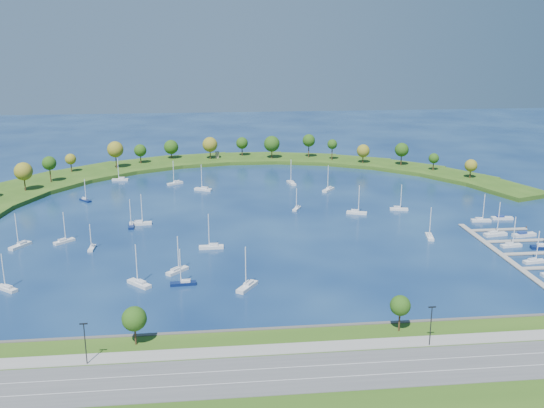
{
  "coord_description": "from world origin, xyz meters",
  "views": [
    {
      "loc": [
        -21.55,
        -241.35,
        73.68
      ],
      "look_at": [
        5.0,
        5.0,
        4.0
      ],
      "focal_mm": 40.21,
      "sensor_mm": 36.0,
      "label": 1
    }
  ],
  "objects": [
    {
      "name": "ground",
      "position": [
        0.0,
        0.0,
        0.0
      ],
      "size": [
        700.0,
        700.0,
        0.0
      ],
      "primitive_type": "plane",
      "color": "#081B48",
      "rests_on": "ground"
    },
    {
      "name": "south_shoreline",
      "position": [
        0.03,
        -122.88,
        1.0
      ],
      "size": [
        420.0,
        43.1,
        11.6
      ],
      "color": "#294C14",
      "rests_on": "ground"
    },
    {
      "name": "breakwater",
      "position": [
        -46.33,
        48.72,
        0.99
      ],
      "size": [
        286.74,
        247.64,
        2.0
      ],
      "color": "#294C14",
      "rests_on": "ground"
    },
    {
      "name": "breakwater_trees",
      "position": [
        -17.45,
        91.36,
        10.64
      ],
      "size": [
        240.59,
        95.59,
        14.93
      ],
      "color": "#382314",
      "rests_on": "breakwater"
    },
    {
      "name": "harbor_tower",
      "position": [
        -15.8,
        115.89,
        4.01
      ],
      "size": [
        2.6,
        2.6,
        3.92
      ],
      "color": "gray",
      "rests_on": "breakwater"
    },
    {
      "name": "dock_system",
      "position": [
        85.3,
        -61.0,
        0.35
      ],
      "size": [
        24.28,
        82.0,
        1.6
      ],
      "color": "gray",
      "rests_on": "ground"
    },
    {
      "name": "moored_boat_0",
      "position": [
        -63.18,
        -32.89,
        0.84
      ],
      "size": [
        1.99,
        6.48,
        9.46
      ],
      "rotation": [
        0.0,
        0.0,
        4.68
      ],
      "color": "silver",
      "rests_on": "ground"
    },
    {
      "name": "moored_boat_1",
      "position": [
        16.27,
        9.26,
        0.85
      ],
      "size": [
        4.6,
        6.72,
        9.69
      ],
      "rotation": [
        0.0,
        0.0,
        4.25
      ],
      "color": "silver",
      "rests_on": "ground"
    },
    {
      "name": "moored_boat_3",
      "position": [
        -29.97,
        -68.36,
        0.89
      ],
      "size": [
        8.01,
        2.7,
        11.59
      ],
      "rotation": [
        0.0,
        0.0,
        3.2
      ],
      "color": "#0B1945",
      "rests_on": "ground"
    },
    {
      "name": "moored_boat_4",
      "position": [
        -52.27,
        -8.1,
        0.89
      ],
      "size": [
        2.79,
        7.95,
        11.47
      ],
      "rotation": [
        0.0,
        0.0,
        4.79
      ],
      "color": "#0B1945",
      "rests_on": "ground"
    },
    {
      "name": "moored_boat_5",
      "position": [
        -89.01,
        -27.79,
        0.93
      ],
      "size": [
        6.65,
        8.67,
        12.78
      ],
      "rotation": [
        0.0,
        0.0,
        4.16
      ],
      "color": "silver",
      "rests_on": "ground"
    },
    {
      "name": "moored_boat_6",
      "position": [
        20.3,
        55.4,
        0.92
      ],
      "size": [
        3.98,
        8.8,
        12.5
      ],
      "rotation": [
        0.0,
        0.0,
        1.77
      ],
      "color": "silver",
      "rests_on": "ground"
    },
    {
      "name": "moored_boat_7",
      "position": [
        -77.42,
        32.79,
        0.87
      ],
      "size": [
        6.28,
        6.64,
        10.51
      ],
      "rotation": [
        0.0,
        0.0,
        5.45
      ],
      "color": "#0B1945",
      "rests_on": "ground"
    },
    {
      "name": "moored_boat_8",
      "position": [
        -43.2,
        -67.37,
        0.94
      ],
      "size": [
        7.92,
        8.13,
        13.03
      ],
      "rotation": [
        0.0,
        0.0,
        2.33
      ],
      "color": "silver",
      "rests_on": "ground"
    },
    {
      "name": "moored_boat_9",
      "position": [
        -82.06,
        -66.63,
        0.89
      ],
      "size": [
        7.43,
        6.47,
        11.37
      ],
      "rotation": [
        0.0,
        0.0,
        2.48
      ],
      "color": "silver",
      "rests_on": "ground"
    },
    {
      "name": "moored_boat_10",
      "position": [
        59.98,
        -33.79,
        0.9
      ],
      "size": [
        3.77,
        8.25,
        11.71
      ],
      "rotation": [
        0.0,
        0.0,
        1.37
      ],
      "color": "silver",
      "rests_on": "ground"
    },
    {
      "name": "moored_boat_11",
      "position": [
        -66.89,
        72.16,
        0.91
      ],
      "size": [
        8.26,
        2.42,
        12.09
      ],
      "rotation": [
        0.0,
        0.0,
        3.13
      ],
      "color": "silver",
      "rests_on": "ground"
    },
    {
      "name": "moored_boat_12",
      "position": [
        -32.27,
        -57.94,
        0.91
      ],
      "size": [
        7.26,
        7.49,
        11.98
      ],
      "rotation": [
        0.0,
        0.0,
        0.81
      ],
      "color": "silver",
      "rests_on": "ground"
    },
    {
      "name": "moored_boat_13",
      "position": [
        -48.92,
        -5.64,
        0.92
      ],
      "size": [
        8.71,
        2.98,
        12.6
      ],
      "rotation": [
        0.0,
        0.0,
        0.07
      ],
      "color": "silver",
      "rests_on": "ground"
    },
    {
      "name": "moored_boat_14",
      "position": [
        59.93,
        3.54,
        0.89
      ],
      "size": [
        8.0,
        3.76,
        11.35
      ],
      "rotation": [
        0.0,
        0.0,
        -0.21
      ],
      "color": "silver",
      "rests_on": "ground"
    },
    {
      "name": "moored_boat_15",
      "position": [
        -10.86,
        -73.02,
        0.95
      ],
      "size": [
        7.17,
        9.04,
        13.44
      ],
      "rotation": [
        0.0,
        0.0,
        4.13
      ],
      "color": "silver",
      "rests_on": "ground"
    },
    {
      "name": "moored_boat_16",
      "position": [
        -21.1,
        -36.59,
        0.93
      ],
      "size": [
        8.71,
        2.52,
        12.76
      ],
      "rotation": [
        0.0,
        0.0,
        3.15
      ],
      "color": "silver",
      "rests_on": "ground"
    },
    {
      "name": "moored_boat_17",
      "position": [
        -24.03,
        46.88,
        0.93
      ],
      "size": [
        8.93,
        6.14,
        12.88
      ],
      "rotation": [
        0.0,
        0.0,
        2.67
      ],
      "color": "silver",
      "rests_on": "ground"
    },
    {
      "name": "moored_boat_18",
      "position": [
        40.44,
        -0.06,
        0.92
      ],
      "size": [
        8.81,
        5.13,
        12.51
      ],
      "rotation": [
        0.0,
        0.0,
        5.94
      ],
      "color": "silver",
      "rests_on": "ground"
    },
    {
      "name": "moored_boat_19",
      "position": [
        36.3,
        39.9,
        0.93
      ],
      "size": [
        7.24,
        8.31,
        12.72
      ],
      "rotation": [
        0.0,
        0.0,
        4.05
      ],
      "color": "silver",
      "rests_on": "ground"
    },
    {
      "name": "moored_boat_20",
      "position": [
        -38.22,
        61.03,
        0.91
      ],
      "size": [
        8.13,
        6.64,
        12.18
      ],
      "rotation": [
        0.0,
        0.0,
        3.75
      ],
      "color": "silver",
      "rests_on": "ground"
    },
    {
      "name": "moored_boat_21",
      "position": [
        -74.53,
        -24.63,
        0.89
      ],
      "size": [
        7.2,
        6.94,
        11.49
      ],
      "rotation": [
        0.0,
        0.0,
        0.75
      ],
      "color": "silver",
      "rests_on": "ground"
    },
    {
      "name": "docked_boat_4",
      "position": [
        85.53,
        -62.18,
        0.88
      ],
      "size": [
        7.74,
        3.04,
        11.07
      ],
      "rotation": [
        0.0,
        0.0,
        0.13
      ],
      "color": "silver",
      "rests_on": "ground"
    },
    {
      "name": "docked_boat_6",
      "position": [
        85.53,
        -46.29,
        0.88
      ],
      "size": [
        7.81,
        2.93,
        11.21
      ],
      "rotation": [
        0.0,
        0.0,
        0.11
      ],
      "color": "silver",
      "rests_on": "ground"
    },
    {
      "name": "docked_boat_7",
      "position": [
        96.0,
        -49.78,
        0.95
      ],
      "size": [
        9.5,
        4.0,
        13.53
      ],
      "rotation": [
        0.0,
        0.0,
        -0.16
      ],
      "color": "#0B1945",
      "rests_on": "ground"
    },
    {
      "name": "docked_boat_8",
      "position": [
        85.51,
        -33.87,
        0.94
      ],
      "size": [
        9.21,
        3.73,
        13.15
      ],
      "rotation": [
        0.0,
        0.0,
        0.14
      ],
      "color": "silver",
      "rests_on": "ground"
    },
    {
      "name": "docked_boat_9",
      "position": [
        95.97,
        -35.65,
        0.69
      ],
      "size": [
        9.48,
        4.1,
        1.87
      ],
      "rotation": [
        0.0,
        0.0,
        0.17
      ],
      "color": "silver",
      "rests_on": "ground"
    },
    {
      "name": "docked_boat_10",
      "position": [
        87.92,
        -16.22,
        0.89
      ],
      "size": [
        8.05,
        2.96,
        11.58
      ],
      "rotation": [
        0.0,
        0.0,
        -0.1
      ],
      "color": "silver",
      "rests_on": "ground"
    },
    {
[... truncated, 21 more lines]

